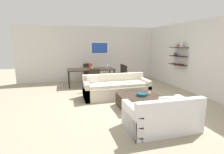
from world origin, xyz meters
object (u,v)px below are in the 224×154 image
(dining_chair_right_far, at_px, (120,72))
(wine_glass_foot, at_px, (92,67))
(candle_jar, at_px, (149,93))
(dining_chair_head, at_px, (88,71))
(wine_glass_right_far, at_px, (106,65))
(wine_glass_head, at_px, (89,65))
(dining_chair_right_near, at_px, (123,73))
(coffee_table, at_px, (140,101))
(dining_chair_foot, at_px, (94,78))
(loveseat_white, at_px, (162,116))
(sofa_beige, at_px, (116,89))
(centerpiece_vase, at_px, (90,65))
(decorative_bowl, at_px, (142,94))
(wine_glass_right_near, at_px, (108,66))
(dining_table, at_px, (91,70))

(dining_chair_right_far, relative_size, wine_glass_foot, 5.50)
(candle_jar, xyz_separation_m, dining_chair_head, (-1.23, 4.16, 0.08))
(wine_glass_right_far, bearing_deg, dining_chair_right_far, 7.80)
(candle_jar, xyz_separation_m, wine_glass_head, (-1.23, 3.69, 0.44))
(wine_glass_right_far, bearing_deg, dining_chair_right_near, -25.27)
(coffee_table, xyz_separation_m, wine_glass_foot, (-0.94, 2.83, 0.67))
(dining_chair_foot, bearing_deg, loveseat_white, -76.92)
(sofa_beige, xyz_separation_m, wine_glass_right_far, (0.17, 2.14, 0.58))
(wine_glass_head, distance_m, centerpiece_vase, 0.38)
(sofa_beige, bearing_deg, decorative_bowl, -72.94)
(coffee_table, distance_m, wine_glass_head, 3.83)
(dining_chair_head, relative_size, wine_glass_right_far, 5.14)
(loveseat_white, xyz_separation_m, wine_glass_right_far, (-0.12, 4.71, 0.58))
(wine_glass_right_far, height_order, wine_glass_right_near, wine_glass_right_near)
(sofa_beige, bearing_deg, centerpiece_vase, 105.87)
(loveseat_white, bearing_deg, wine_glass_head, 99.78)
(dining_chair_foot, xyz_separation_m, wine_glass_right_near, (0.75, 0.76, 0.38))
(coffee_table, bearing_deg, dining_chair_right_near, 80.61)
(sofa_beige, bearing_deg, candle_jar, -62.76)
(loveseat_white, xyz_separation_m, wine_glass_right_near, (-0.12, 4.48, 0.59))
(candle_jar, height_order, dining_chair_foot, dining_chair_foot)
(candle_jar, relative_size, dining_chair_foot, 0.10)
(dining_chair_right_far, bearing_deg, dining_table, -171.63)
(dining_chair_head, distance_m, wine_glass_right_near, 1.30)
(coffee_table, distance_m, wine_glass_right_near, 3.21)
(wine_glass_right_far, relative_size, wine_glass_right_near, 0.91)
(sofa_beige, bearing_deg, wine_glass_foot, 109.79)
(dining_chair_foot, bearing_deg, dining_table, 90.00)
(candle_jar, distance_m, dining_chair_right_near, 3.08)
(wine_glass_foot, bearing_deg, loveseat_white, -78.34)
(wine_glass_right_far, bearing_deg, candle_jar, -81.94)
(coffee_table, height_order, centerpiece_vase, centerpiece_vase)
(wine_glass_right_far, xyz_separation_m, centerpiece_vase, (-0.75, -0.08, 0.05))
(dining_chair_right_near, bearing_deg, candle_jar, -94.03)
(decorative_bowl, xyz_separation_m, wine_glass_foot, (-0.98, 2.90, 0.44))
(dining_table, relative_size, dining_chair_head, 2.35)
(dining_table, distance_m, dining_chair_right_far, 1.47)
(decorative_bowl, distance_m, dining_chair_right_near, 3.14)
(decorative_bowl, bearing_deg, coffee_table, 116.39)
(loveseat_white, distance_m, wine_glass_foot, 4.31)
(sofa_beige, distance_m, dining_table, 2.14)
(dining_chair_foot, distance_m, dining_chair_right_near, 1.59)
(loveseat_white, height_order, dining_chair_right_far, dining_chair_right_far)
(decorative_bowl, xyz_separation_m, wine_glass_right_far, (-0.23, 3.43, 0.44))
(dining_table, distance_m, dining_chair_right_near, 1.47)
(dining_chair_right_far, height_order, centerpiece_vase, centerpiece_vase)
(dining_chair_head, distance_m, dining_chair_right_near, 1.81)
(dining_chair_head, relative_size, wine_glass_foot, 5.50)
(candle_jar, bearing_deg, dining_chair_right_far, 86.46)
(dining_chair_head, bearing_deg, wine_glass_head, -90.00)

